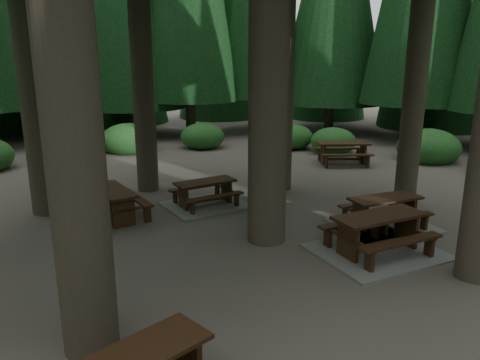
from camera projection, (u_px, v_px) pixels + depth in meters
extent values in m
plane|color=#584E47|center=(234.00, 247.00, 10.15)|extent=(80.00, 80.00, 0.00)
cube|color=gray|center=(377.00, 252.00, 9.82)|extent=(2.87, 2.54, 0.05)
cube|color=#34200F|center=(380.00, 216.00, 9.61)|extent=(2.07, 1.15, 0.07)
cube|color=#34200F|center=(358.00, 221.00, 10.26)|extent=(1.97, 0.67, 0.05)
cube|color=#34200F|center=(402.00, 242.00, 9.13)|extent=(1.97, 0.67, 0.05)
cube|color=#34200F|center=(348.00, 242.00, 9.39)|extent=(0.21, 0.60, 0.78)
cube|color=#34200F|center=(348.00, 239.00, 9.37)|extent=(0.41, 1.56, 0.07)
cube|color=#34200F|center=(406.00, 229.00, 10.06)|extent=(0.21, 0.60, 0.78)
cube|color=#34200F|center=(406.00, 227.00, 10.04)|extent=(0.41, 1.56, 0.07)
cube|color=#34200F|center=(377.00, 244.00, 9.77)|extent=(1.62, 0.42, 0.09)
cube|color=#34200F|center=(113.00, 190.00, 11.71)|extent=(1.24, 1.92, 0.06)
cube|color=#34200F|center=(90.00, 206.00, 11.47)|extent=(0.81, 1.77, 0.05)
cube|color=#34200F|center=(136.00, 198.00, 12.10)|extent=(0.81, 1.77, 0.05)
cube|color=#34200F|center=(124.00, 213.00, 11.23)|extent=(0.54, 0.25, 0.72)
cube|color=#34200F|center=(124.00, 210.00, 11.21)|extent=(1.39, 0.54, 0.06)
cube|color=#34200F|center=(105.00, 198.00, 12.38)|extent=(0.54, 0.25, 0.72)
cube|color=#34200F|center=(105.00, 196.00, 12.37)|extent=(1.39, 0.54, 0.06)
cube|color=#34200F|center=(114.00, 212.00, 11.85)|extent=(0.56, 1.44, 0.08)
cube|color=gray|center=(206.00, 205.00, 12.87)|extent=(2.53, 2.28, 0.05)
cube|color=#34200F|center=(205.00, 182.00, 12.70)|extent=(1.77, 1.09, 0.06)
cube|color=#34200F|center=(197.00, 187.00, 13.22)|extent=(1.65, 0.70, 0.05)
cube|color=#34200F|center=(215.00, 197.00, 12.31)|extent=(1.65, 0.70, 0.05)
cube|color=#34200F|center=(183.00, 198.00, 12.46)|extent=(0.22, 0.51, 0.66)
cube|color=#34200F|center=(183.00, 196.00, 12.44)|extent=(0.46, 1.30, 0.06)
cube|color=#34200F|center=(226.00, 191.00, 13.12)|extent=(0.22, 0.51, 0.66)
cube|color=#34200F|center=(226.00, 189.00, 13.11)|extent=(0.46, 1.30, 0.06)
cube|color=#34200F|center=(206.00, 200.00, 12.83)|extent=(1.34, 0.47, 0.07)
cube|color=#34200F|center=(344.00, 143.00, 17.63)|extent=(2.03, 1.13, 0.06)
cube|color=#34200F|center=(339.00, 148.00, 18.33)|extent=(1.93, 0.67, 0.05)
cube|color=#34200F|center=(348.00, 155.00, 17.10)|extent=(1.93, 0.67, 0.05)
cube|color=#34200F|center=(323.00, 154.00, 17.71)|extent=(0.21, 0.59, 0.77)
cube|color=#34200F|center=(323.00, 153.00, 17.70)|extent=(0.41, 1.52, 0.06)
cube|color=#34200F|center=(363.00, 154.00, 17.77)|extent=(0.21, 0.59, 0.77)
cube|color=#34200F|center=(363.00, 152.00, 17.75)|extent=(0.41, 1.52, 0.06)
cube|color=#34200F|center=(343.00, 159.00, 17.79)|extent=(1.58, 0.42, 0.09)
cube|color=#34200F|center=(135.00, 356.00, 5.28)|extent=(1.89, 1.50, 0.06)
cube|color=#34200F|center=(110.00, 355.00, 5.76)|extent=(1.66, 1.11, 0.05)
cube|color=#34200F|center=(186.00, 357.00, 5.86)|extent=(0.34, 0.51, 0.71)
cube|color=#34200F|center=(186.00, 353.00, 5.85)|extent=(0.79, 1.28, 0.06)
cube|color=gray|center=(383.00, 226.00, 11.30)|extent=(2.44, 2.11, 0.05)
cube|color=#34200F|center=(385.00, 198.00, 11.11)|extent=(1.81, 0.89, 0.06)
cube|color=#34200F|center=(370.00, 203.00, 11.71)|extent=(1.76, 0.46, 0.05)
cube|color=#34200F|center=(401.00, 217.00, 10.67)|extent=(1.76, 0.46, 0.05)
cube|color=#34200F|center=(360.00, 217.00, 10.96)|extent=(0.14, 0.54, 0.70)
cube|color=#34200F|center=(360.00, 215.00, 10.95)|extent=(0.25, 1.40, 0.06)
cube|color=#34200F|center=(407.00, 210.00, 11.46)|extent=(0.14, 0.54, 0.70)
cube|color=#34200F|center=(408.00, 208.00, 11.45)|extent=(0.25, 1.40, 0.06)
cube|color=#34200F|center=(384.00, 220.00, 11.26)|extent=(1.45, 0.26, 0.08)
ellipsoid|color=#1B4F1F|center=(428.00, 150.00, 18.35)|extent=(2.42, 2.42, 1.49)
ellipsoid|color=#1B4F1F|center=(333.00, 144.00, 19.72)|extent=(1.90, 1.90, 1.17)
ellipsoid|color=#1B4F1F|center=(292.00, 139.00, 20.79)|extent=(1.84, 1.84, 1.13)
ellipsoid|color=#1B4F1F|center=(203.00, 139.00, 20.88)|extent=(1.95, 1.95, 1.20)
ellipsoid|color=#1B4F1F|center=(128.00, 142.00, 20.06)|extent=(2.31, 2.31, 1.42)
ellipsoid|color=#1B4F1F|center=(74.00, 147.00, 18.94)|extent=(1.93, 1.93, 1.19)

